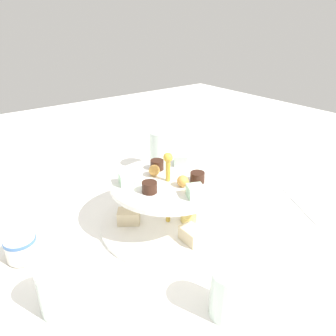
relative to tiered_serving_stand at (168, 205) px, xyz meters
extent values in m
plane|color=white|center=(0.00, 0.00, -0.05)|extent=(2.40, 2.40, 0.00)
cylinder|color=white|center=(0.00, 0.00, -0.05)|extent=(0.30, 0.30, 0.01)
cylinder|color=white|center=(0.00, 0.00, 0.05)|extent=(0.24, 0.24, 0.01)
cylinder|color=gold|center=(0.00, 0.00, 0.03)|extent=(0.01, 0.01, 0.16)
sphere|color=gold|center=(0.00, 0.00, 0.11)|extent=(0.02, 0.02, 0.02)
cube|color=beige|center=(0.08, 0.04, -0.03)|extent=(0.06, 0.05, 0.03)
cube|color=beige|center=(-0.07, 0.05, -0.03)|extent=(0.06, 0.06, 0.03)
cube|color=beige|center=(-0.01, -0.09, -0.03)|extent=(0.04, 0.05, 0.03)
cylinder|color=#E5C660|center=(0.04, -0.03, -0.03)|extent=(0.04, 0.04, 0.01)
cylinder|color=#381E14|center=(0.04, -0.04, 0.07)|extent=(0.03, 0.03, 0.02)
cylinder|color=#381E14|center=(0.01, 0.06, 0.07)|extent=(0.03, 0.03, 0.02)
cylinder|color=#381E14|center=(-0.06, -0.02, 0.07)|extent=(0.03, 0.03, 0.02)
cube|color=#B2E5BC|center=(0.07, 0.05, 0.07)|extent=(0.04, 0.04, 0.02)
cube|color=#B2E5BC|center=(-0.08, 0.04, 0.07)|extent=(0.04, 0.04, 0.02)
cube|color=#B2E5BC|center=(0.00, -0.09, 0.07)|extent=(0.04, 0.04, 0.02)
sphere|color=gold|center=(-0.01, 0.04, 0.07)|extent=(0.02, 0.02, 0.02)
sphere|color=gold|center=(0.01, -0.04, 0.07)|extent=(0.02, 0.02, 0.02)
cylinder|color=silver|center=(0.16, 0.24, 0.01)|extent=(0.07, 0.07, 0.12)
cylinder|color=silver|center=(-0.27, -0.08, -0.01)|extent=(0.06, 0.06, 0.08)
cylinder|color=white|center=(-0.29, 0.07, -0.05)|extent=(0.09, 0.09, 0.01)
cylinder|color=white|center=(-0.29, 0.07, -0.02)|extent=(0.06, 0.06, 0.04)
cylinder|color=#4772B2|center=(-0.29, 0.07, 0.00)|extent=(0.06, 0.06, 0.01)
cube|color=silver|center=(0.31, -0.13, -0.05)|extent=(0.10, 0.15, 0.00)
cube|color=silver|center=(-0.17, 0.29, -0.05)|extent=(0.16, 0.07, 0.00)
cylinder|color=silver|center=(-0.07, -0.25, -0.01)|extent=(0.06, 0.06, 0.08)
camera|label=1|loc=(-0.37, -0.48, 0.37)|focal=34.78mm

